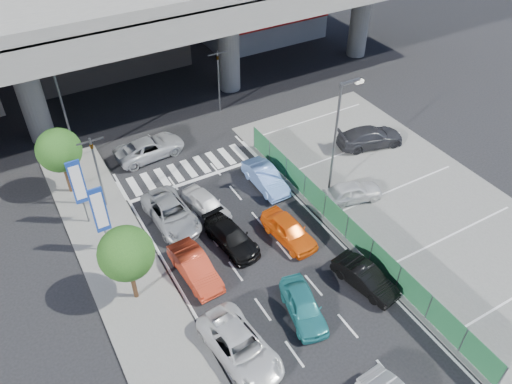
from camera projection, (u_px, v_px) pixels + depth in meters
ground at (289, 297)px, 26.45m from camera, size 120.00×120.00×0.00m
parking_lot at (416, 207)px, 31.97m from camera, size 12.00×28.00×0.06m
sidewalk_left at (137, 297)px, 26.40m from camera, size 4.00×30.00×0.12m
fence_run at (358, 238)px, 28.56m from camera, size 0.16×22.00×1.80m
expressway at (127, 4)px, 35.46m from camera, size 64.00×14.00×10.75m
traffic_light_left at (94, 156)px, 29.54m from camera, size 1.60×1.24×5.20m
traffic_light_right at (218, 66)px, 38.66m from camera, size 1.60×1.24×5.20m
street_lamp_right at (338, 131)px, 30.12m from camera, size 1.65×0.22×8.00m
street_lamp_left at (64, 100)px, 32.95m from camera, size 1.65×0.22×8.00m
signboard_near at (100, 212)px, 27.05m from camera, size 0.80×0.14×4.70m
signboard_far at (78, 184)px, 28.90m from camera, size 0.80×0.14×4.70m
tree_near at (126, 254)px, 24.27m from camera, size 2.80×2.80×4.80m
tree_far at (59, 150)px, 30.94m from camera, size 2.80×2.80×4.80m
sedan_white_mid_left at (240, 346)px, 23.38m from camera, size 2.77×5.17×1.38m
taxi_teal_mid at (304, 306)px, 25.20m from camera, size 2.38×4.13×1.32m
hatch_black_mid_right at (365, 278)px, 26.66m from camera, size 2.06×4.03×1.26m
taxi_orange_left at (195, 267)px, 27.14m from camera, size 1.72×4.27×1.38m
sedan_black_mid at (231, 237)px, 29.04m from camera, size 2.22×4.39×1.22m
taxi_orange_right at (289, 230)px, 29.37m from camera, size 2.00×4.18×1.38m
wagon_silver_front_left at (171, 213)px, 30.50m from camera, size 2.50×5.06×1.38m
sedan_white_front_mid at (206, 204)px, 31.24m from camera, size 2.26×4.04×1.30m
kei_truck_front_right at (265, 178)px, 33.18m from camera, size 1.49×4.20×1.38m
crossing_wagon_silver at (150, 148)px, 35.85m from camera, size 5.20×2.72×1.40m
parked_sedan_white at (352, 192)px, 32.02m from camera, size 4.17×2.41×1.33m
parked_sedan_dgrey at (370, 137)px, 36.77m from camera, size 5.34×3.16×1.45m
traffic_cone at (313, 188)px, 32.76m from camera, size 0.50×0.50×0.77m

